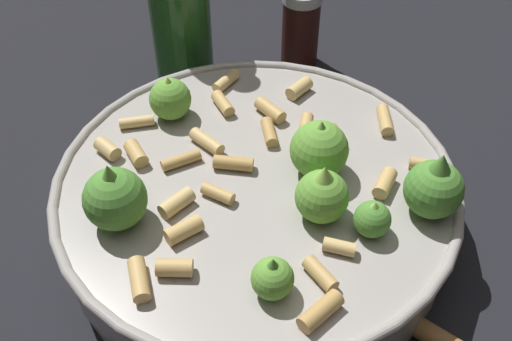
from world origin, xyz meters
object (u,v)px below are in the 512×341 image
at_px(cooking_pan, 257,196).
at_px(wooden_spoon, 429,334).
at_px(olive_oil_bottle, 179,2).
at_px(pepper_shaker, 301,27).

height_order(cooking_pan, wooden_spoon, cooking_pan).
bearing_deg(cooking_pan, wooden_spoon, 103.69).
distance_m(cooking_pan, wooden_spoon, 0.17).
relative_size(cooking_pan, wooden_spoon, 1.52).
height_order(cooking_pan, olive_oil_bottle, olive_oil_bottle).
bearing_deg(olive_oil_bottle, wooden_spoon, 87.80).
xyz_separation_m(cooking_pan, wooden_spoon, (-0.04, 0.16, -0.03)).
xyz_separation_m(cooking_pan, olive_oil_bottle, (-0.05, -0.22, 0.06)).
distance_m(cooking_pan, olive_oil_bottle, 0.23).
distance_m(cooking_pan, pepper_shaker, 0.25).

